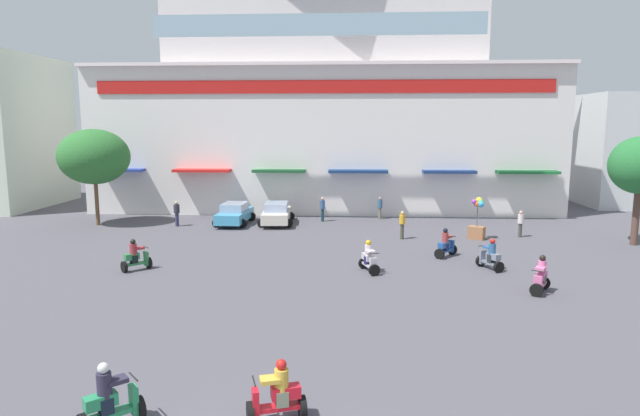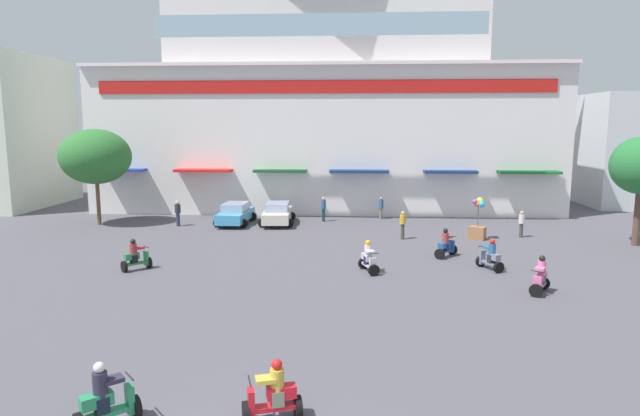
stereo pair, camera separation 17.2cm
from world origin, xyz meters
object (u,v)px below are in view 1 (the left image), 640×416
(scooter_rider_1, at_px, (110,401))
(plaza_tree_0, at_px, (94,157))
(scooter_rider_6, at_px, (446,245))
(pedestrian_4, at_px, (177,212))
(scooter_rider_7, at_px, (369,259))
(plaza_tree_1, at_px, (640,166))
(parked_car_0, at_px, (234,213))
(scooter_rider_3, at_px, (490,257))
(scooter_rider_5, at_px, (136,257))
(pedestrian_2, at_px, (323,207))
(scooter_rider_0, at_px, (277,396))
(pedestrian_1, at_px, (380,207))
(scooter_rider_2, at_px, (541,278))
(pedestrian_3, at_px, (402,223))
(balloon_vendor_cart, at_px, (477,221))
(pedestrian_0, at_px, (521,222))
(parked_car_1, at_px, (277,213))

(scooter_rider_1, bearing_deg, plaza_tree_0, 116.00)
(scooter_rider_6, xyz_separation_m, pedestrian_4, (-16.33, 7.47, 0.35))
(scooter_rider_7, bearing_deg, plaza_tree_1, 23.48)
(parked_car_0, relative_size, scooter_rider_3, 2.94)
(pedestrian_4, bearing_deg, scooter_rider_3, -28.74)
(scooter_rider_3, relative_size, scooter_rider_7, 0.98)
(scooter_rider_5, bearing_deg, pedestrian_4, 98.42)
(parked_car_0, height_order, pedestrian_2, pedestrian_2)
(scooter_rider_0, xyz_separation_m, pedestrian_1, (3.71, 26.83, 0.29))
(plaza_tree_0, xyz_separation_m, scooter_rider_5, (7.06, -11.07, -3.95))
(scooter_rider_2, height_order, scooter_rider_3, scooter_rider_2)
(scooter_rider_6, xyz_separation_m, scooter_rider_7, (-4.00, -3.13, -0.00))
(plaza_tree_1, xyz_separation_m, scooter_rider_3, (-9.36, -5.77, -3.81))
(parked_car_0, xyz_separation_m, pedestrian_3, (10.86, -4.21, 0.22))
(scooter_rider_6, height_order, pedestrian_2, pedestrian_2)
(scooter_rider_7, distance_m, pedestrian_4, 16.26)
(plaza_tree_1, bearing_deg, balloon_vendor_cart, 172.74)
(scooter_rider_2, xyz_separation_m, pedestrian_4, (-19.08, 13.27, 0.33))
(plaza_tree_0, distance_m, scooter_rider_6, 23.41)
(scooter_rider_0, distance_m, scooter_rider_1, 3.68)
(parked_car_0, xyz_separation_m, scooter_rider_7, (8.68, -11.54, -0.13))
(plaza_tree_0, height_order, scooter_rider_7, plaza_tree_0)
(plaza_tree_0, distance_m, parked_car_0, 9.91)
(pedestrian_2, bearing_deg, scooter_rider_5, -120.84)
(scooter_rider_7, distance_m, pedestrian_0, 12.47)
(parked_car_0, distance_m, parked_car_1, 2.84)
(scooter_rider_7, bearing_deg, parked_car_0, 126.94)
(scooter_rider_7, bearing_deg, balloon_vendor_cart, 49.14)
(parked_car_1, distance_m, pedestrian_2, 3.28)
(pedestrian_2, height_order, pedestrian_4, pedestrian_2)
(pedestrian_1, relative_size, pedestrian_4, 0.94)
(scooter_rider_6, xyz_separation_m, pedestrian_0, (5.29, 5.18, 0.31))
(pedestrian_0, xyz_separation_m, pedestrian_1, (-8.06, 5.86, -0.02))
(scooter_rider_0, height_order, pedestrian_1, pedestrian_1)
(scooter_rider_3, xyz_separation_m, scooter_rider_5, (-16.34, -1.07, 0.00))
(scooter_rider_6, height_order, pedestrian_3, pedestrian_3)
(pedestrian_0, bearing_deg, pedestrian_2, 159.05)
(pedestrian_0, distance_m, pedestrian_4, 21.74)
(parked_car_1, bearing_deg, pedestrian_1, 18.76)
(scooter_rider_6, xyz_separation_m, pedestrian_1, (-2.76, 11.04, 0.29))
(scooter_rider_0, bearing_deg, scooter_rider_7, 78.96)
(plaza_tree_1, height_order, scooter_rider_6, plaza_tree_1)
(pedestrian_3, bearing_deg, parked_car_1, 151.03)
(parked_car_1, distance_m, scooter_rider_5, 13.03)
(parked_car_0, bearing_deg, pedestrian_3, -21.22)
(scooter_rider_0, height_order, scooter_rider_5, scooter_rider_5)
(parked_car_0, distance_m, scooter_rider_7, 14.44)
(parked_car_1, height_order, pedestrian_2, pedestrian_2)
(balloon_vendor_cart, bearing_deg, pedestrian_3, -176.57)
(balloon_vendor_cart, bearing_deg, pedestrian_2, 150.23)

